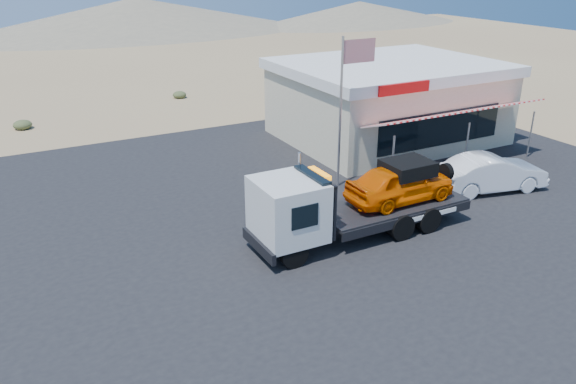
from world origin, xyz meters
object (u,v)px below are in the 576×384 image
(flagpole, at_px, (346,95))
(white_sedan, at_px, (491,173))
(tow_truck, at_px, (357,198))
(jerky_store, at_px, (387,100))

(flagpole, bearing_deg, white_sedan, -33.71)
(tow_truck, bearing_deg, jerky_store, 47.91)
(tow_truck, relative_size, jerky_store, 0.74)
(white_sedan, bearing_deg, flagpole, 68.89)
(tow_truck, xyz_separation_m, jerky_store, (7.69, 8.51, 0.61))
(tow_truck, relative_size, white_sedan, 1.73)
(flagpole, bearing_deg, tow_truck, -117.72)
(flagpole, bearing_deg, jerky_store, 38.79)
(tow_truck, height_order, flagpole, flagpole)
(white_sedan, distance_m, jerky_store, 7.88)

